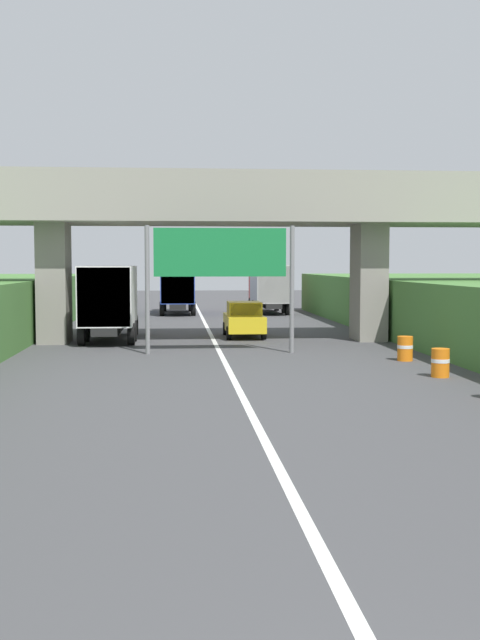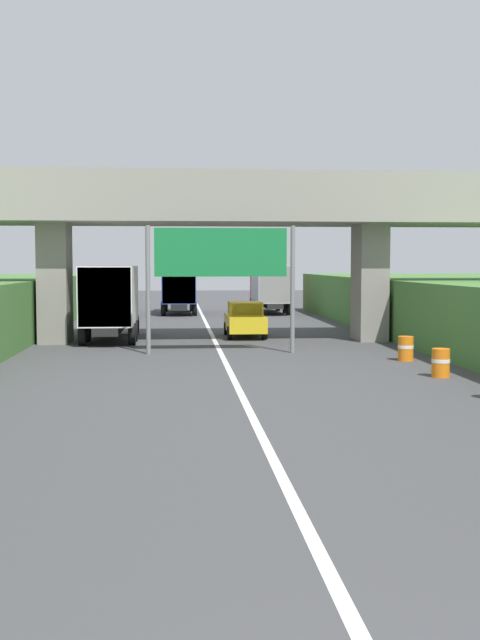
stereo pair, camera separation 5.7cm
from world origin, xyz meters
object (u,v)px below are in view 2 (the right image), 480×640
truck_blue (179,286)px  construction_barrel_3 (441,363)px  truck_red (270,286)px  car_yellow (245,319)px  truck_orange (111,299)px  overhead_highway_sign (221,260)px  construction_barrel_4 (406,348)px

truck_blue → construction_barrel_3: bearing=-75.8°
truck_red → car_yellow: (-3.36, -18.30, -1.08)m
car_yellow → truck_red: bearing=79.6°
construction_barrel_3 → truck_red: bearing=92.8°
truck_blue → truck_red: size_ratio=1.00×
truck_orange → construction_barrel_3: 17.11m
overhead_highway_sign → construction_barrel_3: (6.48, -7.07, -3.23)m
truck_red → construction_barrel_3: truck_red is taller
construction_barrel_3 → car_yellow: bearing=109.7°
truck_orange → truck_blue: 19.42m
truck_orange → truck_blue: same height
truck_red → construction_barrel_3: (1.58, -32.12, -1.47)m
truck_orange → overhead_highway_sign: bearing=-50.4°
truck_blue → construction_barrel_3: truck_blue is taller
car_yellow → truck_blue: bearing=99.8°
construction_barrel_3 → truck_blue: bearing=104.2°
truck_blue → car_yellow: (3.14, -18.15, -1.08)m
truck_blue → construction_barrel_4: truck_blue is taller
overhead_highway_sign → car_yellow: size_ratio=1.43×
truck_orange → truck_blue: size_ratio=1.00×
truck_orange → construction_barrel_3: bearing=-48.8°
overhead_highway_sign → truck_red: bearing=78.9°
overhead_highway_sign → car_yellow: bearing=77.2°
truck_orange → car_yellow: 6.46m
truck_orange → construction_barrel_4: bearing=-37.4°
truck_red → construction_barrel_3: size_ratio=8.11×
truck_red → construction_barrel_3: bearing=-87.2°
truck_orange → construction_barrel_4: (11.35, -8.67, -1.47)m
overhead_highway_sign → construction_barrel_4: (6.59, -2.92, -3.23)m
truck_blue → construction_barrel_4: size_ratio=8.11×
construction_barrel_3 → construction_barrel_4: bearing=88.5°
truck_red → overhead_highway_sign: bearing=-101.1°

